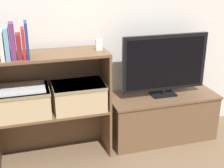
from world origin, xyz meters
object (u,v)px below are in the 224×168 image
book_maroon (19,46)px  tv_stand (161,116)px  tv (165,64)px  book_plum (12,41)px  book_navy (27,40)px  book_crimson (23,43)px  baby_monitor (99,45)px  laptop (21,88)px  book_ivory (2,45)px  book_skyblue (7,43)px  storage_basket_right (79,95)px  storage_basket_left (23,101)px

book_maroon → tv_stand: bearing=4.3°
tv → book_plum: 1.27m
book_maroon → book_navy: bearing=0.0°
book_crimson → book_maroon: bearing=180.0°
tv → book_navy: (-1.13, -0.09, 0.30)m
book_plum → baby_monitor: bearing=5.7°
book_plum → book_navy: book_navy is taller
tv → laptop: (-1.20, -0.04, -0.08)m
book_ivory → book_skyblue: bearing=0.0°
book_navy → book_ivory: bearing=180.0°
book_crimson → storage_basket_right: size_ratio=0.51×
tv → baby_monitor: 0.63m
book_crimson → storage_basket_left: bearing=136.5°
book_navy → laptop: bearing=147.5°
tv_stand → baby_monitor: bearing=-177.4°
book_ivory → book_crimson: (0.15, -0.00, 0.01)m
tv → laptop: size_ratio=2.18×
book_navy → baby_monitor: bearing=6.7°
storage_basket_right → laptop: (-0.44, 0.00, 0.11)m
tv_stand → book_plum: book_plum is taller
book_skyblue → book_plum: size_ratio=0.89×
book_ivory → book_plum: bearing=0.0°
storage_basket_left → book_navy: bearing=-32.5°
book_ivory → book_plum: book_plum is taller
baby_monitor → storage_basket_right: 0.44m
tv_stand → book_skyblue: bearing=-175.9°
book_ivory → laptop: (0.10, 0.05, -0.35)m
tv → book_crimson: (-1.15, -0.09, 0.28)m
book_maroon → storage_basket_left: (-0.02, 0.05, -0.44)m
tv_stand → book_skyblue: (-1.27, -0.09, 0.79)m
tv → baby_monitor: (-0.59, -0.03, 0.22)m
book_skyblue → book_plum: 0.04m
book_crimson → book_navy: (0.02, 0.00, 0.02)m
tv → storage_basket_left: tv is taller
book_navy → storage_basket_left: (-0.08, 0.05, -0.48)m
book_ivory → storage_basket_left: bearing=26.6°
book_ivory → book_navy: bearing=0.0°
tv_stand → book_ivory: (-1.30, -0.09, 0.78)m
book_ivory → baby_monitor: 0.72m
tv_stand → storage_basket_right: size_ratio=2.35×
book_crimson → book_plum: bearing=180.0°
tv_stand → laptop: size_ratio=2.77×
book_navy → laptop: 0.39m
book_ivory → book_plum: (0.07, 0.00, 0.03)m
book_plum → book_skyblue: bearing=180.0°
book_plum → book_maroon: 0.06m
book_plum → laptop: (0.02, 0.05, -0.38)m
storage_basket_right → tv_stand: bearing=3.1°
book_maroon → book_crimson: size_ratio=0.82×
tv_stand → book_maroon: 1.41m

